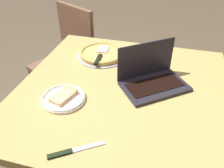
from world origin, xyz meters
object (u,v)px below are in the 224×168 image
(pizza_tray, at_px, (102,54))
(laptop, at_px, (152,77))
(chair_near, at_px, (68,55))
(dining_table, at_px, (123,98))
(pizza_plate, at_px, (64,98))
(table_knife, at_px, (71,151))

(pizza_tray, bearing_deg, laptop, 56.90)
(chair_near, bearing_deg, dining_table, 44.08)
(pizza_plate, xyz_separation_m, pizza_tray, (-0.48, 0.05, 0.00))
(pizza_plate, bearing_deg, dining_table, 122.39)
(laptop, height_order, pizza_plate, laptop)
(laptop, relative_size, pizza_tray, 1.25)
(pizza_plate, height_order, table_knife, pizza_plate)
(dining_table, distance_m, pizza_tray, 0.38)
(pizza_plate, bearing_deg, laptop, 121.40)
(dining_table, distance_m, laptop, 0.19)
(dining_table, relative_size, pizza_plate, 5.03)
(dining_table, distance_m, pizza_plate, 0.32)
(pizza_plate, distance_m, chair_near, 0.94)
(dining_table, relative_size, laptop, 2.77)
(pizza_tray, bearing_deg, chair_near, -129.57)
(dining_table, relative_size, chair_near, 1.21)
(laptop, height_order, table_knife, laptop)
(dining_table, xyz_separation_m, pizza_tray, (-0.31, -0.21, 0.08))
(laptop, bearing_deg, chair_near, -126.77)
(dining_table, xyz_separation_m, laptop, (-0.08, 0.14, 0.11))
(table_knife, distance_m, chair_near, 1.26)
(dining_table, height_order, pizza_tray, pizza_tray)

